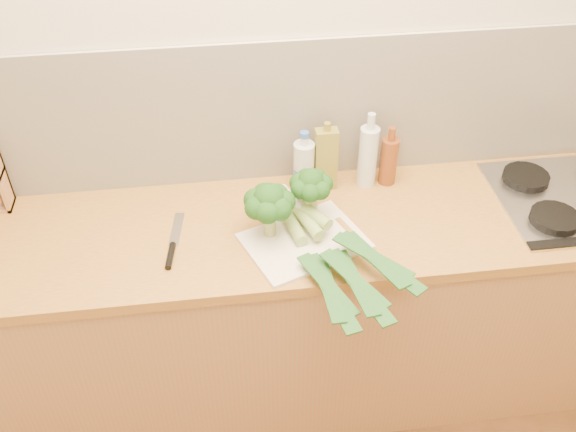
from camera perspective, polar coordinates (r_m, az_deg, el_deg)
The scene contains 13 objects.
room_shell at distance 2.29m, azimuth 0.00°, elevation 9.20°, with size 3.50×3.50×3.50m.
counter at distance 2.53m, azimuth 0.88°, elevation -8.39°, with size 3.20×0.62×0.90m.
chopping_board at distance 2.14m, azimuth 1.47°, elevation -2.27°, with size 0.38×0.28×0.01m, color white.
broccoli_left at distance 2.07m, azimuth -1.69°, elevation 1.21°, with size 0.17×0.17×0.20m.
broccoli_right at distance 2.14m, azimuth 2.06°, elevation 2.69°, with size 0.15×0.15×0.20m.
leek_front at distance 2.09m, azimuth 1.36°, elevation -2.40°, with size 0.20×0.66×0.04m.
leek_mid at distance 2.10m, azimuth 2.70°, elevation -1.64°, with size 0.27×0.68×0.04m.
leek_back at distance 2.09m, azimuth 4.19°, elevation -1.22°, with size 0.37×0.54×0.04m.
chefs_knife at distance 2.14m, azimuth -10.27°, elevation -2.90°, with size 0.06×0.29×0.02m.
oil_tin at distance 2.31m, azimuth 3.37°, elevation 5.11°, with size 0.08×0.05×0.27m.
glass_bottle at distance 2.34m, azimuth 7.12°, elevation 5.36°, with size 0.07×0.07×0.30m.
amber_bottle at distance 2.38m, azimuth 8.94°, elevation 4.94°, with size 0.06×0.06×0.23m.
water_bottle at distance 2.32m, azimuth 1.42°, elevation 4.27°, with size 0.08×0.08×0.23m.
Camera 1 is at (-0.26, -0.47, 2.34)m, focal length 40.00 mm.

